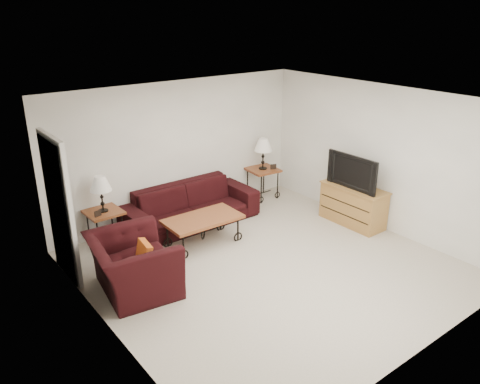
{
  "coord_description": "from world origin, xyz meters",
  "views": [
    {
      "loc": [
        -4.21,
        -4.73,
        3.68
      ],
      "look_at": [
        0.0,
        0.7,
        1.0
      ],
      "focal_mm": 35.73,
      "sensor_mm": 36.0,
      "label": 1
    }
  ],
  "objects_px": {
    "armchair": "(133,265)",
    "backpack": "(236,204)",
    "side_table_right": "(263,183)",
    "lamp_right": "(263,154)",
    "side_table_left": "(105,228)",
    "lamp_left": "(101,194)",
    "coffee_table": "(203,231)",
    "television": "(356,171)",
    "sofa": "(191,205)",
    "tv_stand": "(353,205)"
  },
  "relations": [
    {
      "from": "lamp_left",
      "to": "backpack",
      "type": "bearing_deg",
      "value": -7.6
    },
    {
      "from": "side_table_right",
      "to": "television",
      "type": "height_order",
      "value": "television"
    },
    {
      "from": "lamp_left",
      "to": "tv_stand",
      "type": "bearing_deg",
      "value": -26.67
    },
    {
      "from": "lamp_left",
      "to": "coffee_table",
      "type": "distance_m",
      "value": 1.73
    },
    {
      "from": "side_table_left",
      "to": "lamp_right",
      "type": "bearing_deg",
      "value": 0.0
    },
    {
      "from": "lamp_left",
      "to": "armchair",
      "type": "distance_m",
      "value": 1.63
    },
    {
      "from": "lamp_right",
      "to": "backpack",
      "type": "height_order",
      "value": "lamp_right"
    },
    {
      "from": "sofa",
      "to": "lamp_left",
      "type": "distance_m",
      "value": 1.64
    },
    {
      "from": "armchair",
      "to": "tv_stand",
      "type": "distance_m",
      "value": 4.13
    },
    {
      "from": "sofa",
      "to": "lamp_right",
      "type": "height_order",
      "value": "lamp_right"
    },
    {
      "from": "sofa",
      "to": "lamp_right",
      "type": "xyz_separation_m",
      "value": [
        1.83,
        0.18,
        0.58
      ]
    },
    {
      "from": "sofa",
      "to": "lamp_left",
      "type": "xyz_separation_m",
      "value": [
        -1.54,
        0.18,
        0.54
      ]
    },
    {
      "from": "side_table_left",
      "to": "lamp_left",
      "type": "height_order",
      "value": "lamp_left"
    },
    {
      "from": "side_table_left",
      "to": "backpack",
      "type": "xyz_separation_m",
      "value": [
        2.45,
        -0.33,
        -0.1
      ]
    },
    {
      "from": "sofa",
      "to": "side_table_left",
      "type": "bearing_deg",
      "value": 173.33
    },
    {
      "from": "side_table_right",
      "to": "armchair",
      "type": "height_order",
      "value": "armchair"
    },
    {
      "from": "side_table_right",
      "to": "backpack",
      "type": "bearing_deg",
      "value": -160.47
    },
    {
      "from": "lamp_left",
      "to": "coffee_table",
      "type": "height_order",
      "value": "lamp_left"
    },
    {
      "from": "coffee_table",
      "to": "backpack",
      "type": "bearing_deg",
      "value": 28.31
    },
    {
      "from": "side_table_right",
      "to": "backpack",
      "type": "distance_m",
      "value": 0.98
    },
    {
      "from": "television",
      "to": "backpack",
      "type": "distance_m",
      "value": 2.27
    },
    {
      "from": "side_table_right",
      "to": "side_table_left",
      "type": "bearing_deg",
      "value": 180.0
    },
    {
      "from": "tv_stand",
      "to": "armchair",
      "type": "bearing_deg",
      "value": 174.37
    },
    {
      "from": "coffee_table",
      "to": "tv_stand",
      "type": "height_order",
      "value": "tv_stand"
    },
    {
      "from": "armchair",
      "to": "backpack",
      "type": "bearing_deg",
      "value": -57.98
    },
    {
      "from": "side_table_left",
      "to": "lamp_right",
      "type": "distance_m",
      "value": 3.43
    },
    {
      "from": "side_table_left",
      "to": "side_table_right",
      "type": "height_order",
      "value": "side_table_right"
    },
    {
      "from": "sofa",
      "to": "lamp_right",
      "type": "bearing_deg",
      "value": 5.6
    },
    {
      "from": "sofa",
      "to": "side_table_right",
      "type": "height_order",
      "value": "sofa"
    },
    {
      "from": "tv_stand",
      "to": "lamp_right",
      "type": "bearing_deg",
      "value": 104.09
    },
    {
      "from": "side_table_right",
      "to": "television",
      "type": "relative_size",
      "value": 0.6
    },
    {
      "from": "lamp_left",
      "to": "coffee_table",
      "type": "xyz_separation_m",
      "value": [
        1.28,
        -0.96,
        -0.66
      ]
    },
    {
      "from": "coffee_table",
      "to": "tv_stand",
      "type": "relative_size",
      "value": 1.07
    },
    {
      "from": "coffee_table",
      "to": "armchair",
      "type": "distance_m",
      "value": 1.64
    },
    {
      "from": "lamp_left",
      "to": "armchair",
      "type": "height_order",
      "value": "lamp_left"
    },
    {
      "from": "lamp_right",
      "to": "armchair",
      "type": "relative_size",
      "value": 0.51
    },
    {
      "from": "armchair",
      "to": "tv_stand",
      "type": "relative_size",
      "value": 1.04
    },
    {
      "from": "sofa",
      "to": "armchair",
      "type": "relative_size",
      "value": 2.01
    },
    {
      "from": "side_table_left",
      "to": "backpack",
      "type": "height_order",
      "value": "side_table_left"
    },
    {
      "from": "side_table_right",
      "to": "lamp_left",
      "type": "relative_size",
      "value": 1.05
    },
    {
      "from": "side_table_left",
      "to": "television",
      "type": "relative_size",
      "value": 0.57
    },
    {
      "from": "tv_stand",
      "to": "lamp_left",
      "type": "bearing_deg",
      "value": 153.33
    },
    {
      "from": "television",
      "to": "lamp_right",
      "type": "bearing_deg",
      "value": -166.47
    },
    {
      "from": "lamp_right",
      "to": "backpack",
      "type": "distance_m",
      "value": 1.23
    },
    {
      "from": "tv_stand",
      "to": "coffee_table",
      "type": "bearing_deg",
      "value": 159.19
    },
    {
      "from": "lamp_left",
      "to": "television",
      "type": "distance_m",
      "value": 4.3
    },
    {
      "from": "sofa",
      "to": "armchair",
      "type": "distance_m",
      "value": 2.24
    },
    {
      "from": "backpack",
      "to": "lamp_left",
      "type": "bearing_deg",
      "value": 161.18
    },
    {
      "from": "armchair",
      "to": "lamp_left",
      "type": "bearing_deg",
      "value": -1.17
    },
    {
      "from": "side_table_right",
      "to": "lamp_right",
      "type": "bearing_deg",
      "value": 180.0
    }
  ]
}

